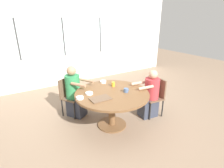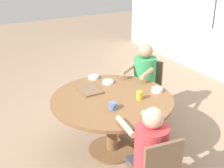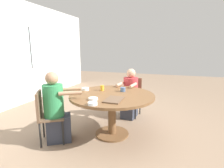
% 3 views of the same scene
% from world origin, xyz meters
% --- Properties ---
extents(ground_plane, '(16.00, 16.00, 0.00)m').
position_xyz_m(ground_plane, '(0.00, 0.00, 0.00)').
color(ground_plane, '#8C725B').
extents(dining_table, '(1.46, 1.46, 0.75)m').
position_xyz_m(dining_table, '(0.00, 0.00, 0.61)').
color(dining_table, brown).
rests_on(dining_table, ground_plane).
extents(chair_for_woman_green_shirt, '(0.55, 0.55, 0.86)m').
position_xyz_m(chair_for_woman_green_shirt, '(-0.59, 0.94, 0.51)').
color(chair_for_woman_green_shirt, brown).
rests_on(chair_for_woman_green_shirt, ground_plane).
extents(chair_for_man_blue_shirt, '(0.44, 0.44, 0.86)m').
position_xyz_m(chair_for_man_blue_shirt, '(1.10, -0.13, 0.51)').
color(chair_for_man_blue_shirt, brown).
rests_on(chair_for_man_blue_shirt, ground_plane).
extents(person_woman_green_shirt, '(0.58, 0.66, 1.17)m').
position_xyz_m(person_woman_green_shirt, '(-0.50, 0.80, 0.53)').
color(person_woman_green_shirt, '#333847').
rests_on(person_woman_green_shirt, ground_plane).
extents(person_man_blue_shirt, '(0.63, 0.39, 1.09)m').
position_xyz_m(person_man_blue_shirt, '(0.93, -0.11, 0.49)').
color(person_man_blue_shirt, '#333847').
rests_on(person_man_blue_shirt, ground_plane).
extents(food_tray_dark, '(0.37, 0.24, 0.02)m').
position_xyz_m(food_tray_dark, '(-0.34, -0.15, 0.76)').
color(food_tray_dark, brown).
rests_on(food_tray_dark, dining_table).
extents(coffee_mug, '(0.10, 0.09, 0.08)m').
position_xyz_m(coffee_mug, '(0.25, -0.13, 0.79)').
color(coffee_mug, slate).
rests_on(coffee_mug, dining_table).
extents(juice_glass, '(0.07, 0.07, 0.10)m').
position_xyz_m(juice_glass, '(0.19, 0.26, 0.80)').
color(juice_glass, gold).
rests_on(juice_glass, dining_table).
extents(bowl_white_shallow, '(0.15, 0.15, 0.03)m').
position_xyz_m(bowl_white_shallow, '(-0.41, 0.17, 0.77)').
color(bowl_white_shallow, white).
rests_on(bowl_white_shallow, dining_table).
extents(bowl_cereal, '(0.14, 0.14, 0.04)m').
position_xyz_m(bowl_cereal, '(-0.64, 0.07, 0.77)').
color(bowl_cereal, silver).
rests_on(bowl_cereal, dining_table).
extents(bowl_fruit, '(0.14, 0.14, 0.05)m').
position_xyz_m(bowl_fruit, '(0.12, 0.57, 0.78)').
color(bowl_fruit, white).
rests_on(bowl_fruit, dining_table).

